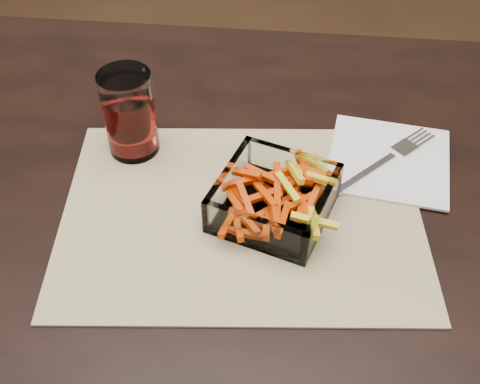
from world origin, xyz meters
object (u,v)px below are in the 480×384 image
object	(u,v)px
glass_bowl	(274,200)
fork	(388,159)
dining_table	(251,261)
tumbler	(130,116)

from	to	relation	value
glass_bowl	fork	bearing A→B (deg)	36.18
dining_table	glass_bowl	distance (m)	0.12
fork	dining_table	bearing A→B (deg)	-101.12
dining_table	glass_bowl	world-z (taller)	glass_bowl
glass_bowl	tumbler	xyz separation A→B (m)	(-0.20, 0.10, 0.03)
glass_bowl	tumbler	bearing A→B (deg)	153.04
tumbler	dining_table	bearing A→B (deg)	-32.62
glass_bowl	fork	world-z (taller)	glass_bowl
dining_table	tumbler	size ratio (longest dim) A/B	13.12
fork	glass_bowl	bearing A→B (deg)	-99.24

